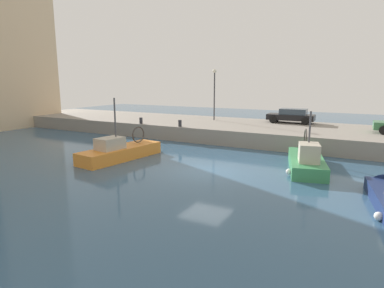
# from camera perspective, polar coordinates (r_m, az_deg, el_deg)

# --- Properties ---
(water_surface) EXTENTS (80.00, 80.00, 0.00)m
(water_surface) POSITION_cam_1_polar(r_m,az_deg,el_deg) (18.08, 2.57, -4.81)
(water_surface) COLOR #335675
(water_surface) RESTS_ON ground
(quay_wall) EXTENTS (9.00, 56.00, 1.20)m
(quay_wall) POSITION_cam_1_polar(r_m,az_deg,el_deg) (28.54, 12.66, 2.02)
(quay_wall) COLOR gray
(quay_wall) RESTS_ON ground
(fishing_boat_orange) EXTENTS (6.76, 2.55, 4.69)m
(fishing_boat_orange) POSITION_cam_1_polar(r_m,az_deg,el_deg) (21.55, -11.80, -2.12)
(fishing_boat_orange) COLOR orange
(fishing_boat_orange) RESTS_ON ground
(fishing_boat_green) EXTENTS (6.40, 3.09, 4.15)m
(fishing_boat_green) POSITION_cam_1_polar(r_m,az_deg,el_deg) (19.91, 19.30, -3.55)
(fishing_boat_green) COLOR #388951
(fishing_boat_green) RESTS_ON ground
(parked_car_black) EXTENTS (2.00, 4.13, 1.28)m
(parked_car_black) POSITION_cam_1_polar(r_m,az_deg,el_deg) (30.67, 17.08, 4.80)
(parked_car_black) COLOR black
(parked_car_black) RESTS_ON quay_wall
(mooring_bollard_mid) EXTENTS (0.28, 0.28, 0.55)m
(mooring_bollard_mid) POSITION_cam_1_polar(r_m,az_deg,el_deg) (26.93, -2.13, 3.64)
(mooring_bollard_mid) COLOR #2D2D33
(mooring_bollard_mid) RESTS_ON quay_wall
(mooring_bollard_north) EXTENTS (0.28, 0.28, 0.55)m
(mooring_bollard_north) POSITION_cam_1_polar(r_m,az_deg,el_deg) (29.15, -8.95, 4.08)
(mooring_bollard_north) COLOR #2D2D33
(mooring_bollard_north) RESTS_ON quay_wall
(quay_streetlamp) EXTENTS (0.36, 0.36, 4.83)m
(quay_streetlamp) POSITION_cam_1_polar(r_m,az_deg,el_deg) (31.50, 3.97, 10.13)
(quay_streetlamp) COLOR #38383D
(quay_streetlamp) RESTS_ON quay_wall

